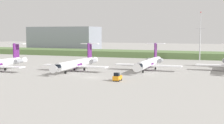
# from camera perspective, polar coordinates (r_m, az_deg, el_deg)

# --- Properties ---
(ground_plane) EXTENTS (500.00, 500.00, 0.00)m
(ground_plane) POSITION_cam_1_polar(r_m,az_deg,el_deg) (117.71, 2.21, -0.88)
(ground_plane) COLOR #9E9B96
(grass_berm) EXTENTS (320.00, 20.00, 2.99)m
(grass_berm) POSITION_cam_1_polar(r_m,az_deg,el_deg) (165.30, 7.55, 1.44)
(grass_berm) COLOR #597542
(grass_berm) RESTS_ON ground
(regional_jet_second) EXTENTS (22.81, 31.00, 9.00)m
(regional_jet_second) POSITION_cam_1_polar(r_m,az_deg,el_deg) (105.71, -6.42, -0.25)
(regional_jet_second) COLOR white
(regional_jet_second) RESTS_ON ground
(regional_jet_third) EXTENTS (22.81, 31.00, 9.00)m
(regional_jet_third) POSITION_cam_1_polar(r_m,az_deg,el_deg) (108.01, 6.76, -0.14)
(regional_jet_third) COLOR white
(regional_jet_third) RESTS_ON ground
(antenna_mast) EXTENTS (4.40, 0.50, 22.31)m
(antenna_mast) POSITION_cam_1_polar(r_m,az_deg,el_deg) (149.19, 15.79, 3.84)
(antenna_mast) COLOR #B2B2B7
(antenna_mast) RESTS_ON ground
(distant_hangar) EXTENTS (45.21, 20.63, 16.45)m
(distant_hangar) POSITION_cam_1_polar(r_m,az_deg,el_deg) (209.89, -8.71, 4.11)
(distant_hangar) COLOR gray
(distant_hangar) RESTS_ON ground
(baggage_tug) EXTENTS (1.72, 3.20, 2.30)m
(baggage_tug) POSITION_cam_1_polar(r_m,az_deg,el_deg) (83.59, 0.97, -2.80)
(baggage_tug) COLOR orange
(baggage_tug) RESTS_ON ground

